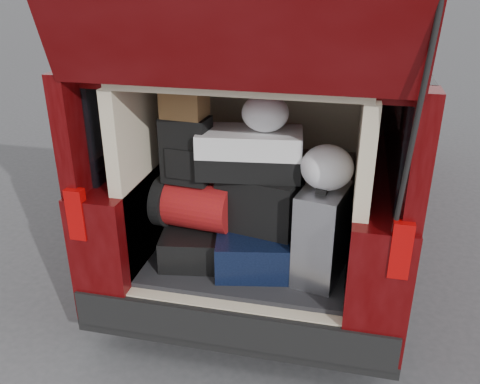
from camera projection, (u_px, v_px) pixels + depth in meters
The scene contains 13 objects.
ground at pixel (242, 343), 3.34m from camera, with size 80.00×80.00×0.00m, color #353537.
minivan at pixel (287, 129), 4.61m from camera, with size 1.90×5.35×2.77m.
load_floor at pixel (251, 285), 3.47m from camera, with size 1.24×1.05×0.55m, color black.
black_hardshell at pixel (194, 241), 3.27m from camera, with size 0.37×0.50×0.20m, color black.
navy_hardshell at pixel (252, 246), 3.18m from camera, with size 0.43×0.53×0.23m, color black.
silver_roller at pixel (321, 234), 2.97m from camera, with size 0.24×0.38×0.58m, color white.
red_duffel at pixel (195, 204), 3.18m from camera, with size 0.48×0.31×0.31m, color maroon.
black_soft_case at pixel (259, 202), 3.10m from camera, with size 0.48×0.29×0.34m, color black.
backpack at pixel (186, 150), 3.03m from camera, with size 0.28×0.17×0.40m, color black.
twotone_duffel at pixel (250, 153), 3.00m from camera, with size 0.61×0.31×0.27m, color silver.
grocery_sack_lower at pixel (184, 98), 2.91m from camera, with size 0.24×0.20×0.22m, color brown.
plastic_bag_center at pixel (265, 113), 2.88m from camera, with size 0.27×0.25×0.22m, color white.
plastic_bag_right at pixel (327, 168), 2.80m from camera, with size 0.29×0.27×0.26m, color white.
Camera 1 is at (0.57, -2.57, 2.28)m, focal length 38.00 mm.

